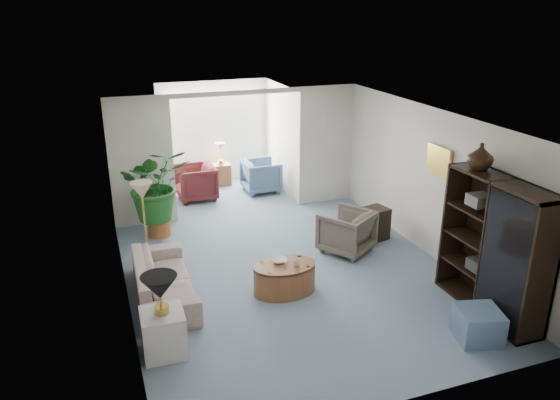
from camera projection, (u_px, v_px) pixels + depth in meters
name	position (u px, v px, depth m)	size (l,w,h in m)	color
floor	(293.00, 278.00, 8.47)	(6.00, 6.00, 0.00)	gray
sunroom_floor	(227.00, 195.00, 12.08)	(2.60, 2.60, 0.00)	gray
back_pier_left	(142.00, 163.00, 10.07)	(1.20, 0.12, 2.50)	white
back_pier_right	(326.00, 145.00, 11.28)	(1.20, 0.12, 2.50)	white
back_header	(237.00, 93.00, 10.26)	(2.60, 0.12, 0.10)	white
window_pane	(214.00, 124.00, 12.55)	(2.20, 0.02, 1.50)	white
window_blinds	(214.00, 124.00, 12.52)	(2.20, 0.02, 1.50)	white
framed_picture	(440.00, 161.00, 8.57)	(0.04, 0.50, 0.40)	#AE9F8B
sofa	(164.00, 279.00, 7.82)	(2.00, 0.78, 0.58)	beige
end_table	(164.00, 333.00, 6.57)	(0.52, 0.52, 0.57)	silver
table_lamp	(159.00, 287.00, 6.35)	(0.44, 0.44, 0.30)	black
floor_lamp	(142.00, 191.00, 8.58)	(0.36, 0.36, 0.28)	beige
coffee_table	(285.00, 278.00, 7.99)	(0.95, 0.95, 0.45)	brown
coffee_bowl	(279.00, 261.00, 7.98)	(0.22, 0.22, 0.05)	white
coffee_cup	(297.00, 263.00, 7.86)	(0.10, 0.10, 0.10)	beige
wingback_chair	(346.00, 231.00, 9.25)	(0.79, 0.81, 0.74)	#696153
side_table_dark	(373.00, 224.00, 9.76)	(0.49, 0.39, 0.59)	black
entertainment_cabinet	(494.00, 247.00, 7.27)	(0.46, 1.74, 1.93)	black
cabinet_urn	(481.00, 156.00, 7.31)	(0.35, 0.35, 0.37)	black
ottoman	(478.00, 325.00, 6.87)	(0.52, 0.52, 0.42)	slate
plant_pot	(160.00, 227.00, 9.95)	(0.40, 0.40, 0.32)	#99582C
house_plant	(156.00, 184.00, 9.66)	(1.23, 1.07, 1.37)	#1F5C20
sunroom_chair_blue	(261.00, 176.00, 12.20)	(0.78, 0.80, 0.73)	slate
sunroom_chair_maroon	(196.00, 182.00, 11.71)	(0.81, 0.84, 0.76)	#551D1D
sunroom_table	(221.00, 175.00, 12.66)	(0.42, 0.32, 0.51)	brown
shelf_clutter	(499.00, 243.00, 7.10)	(0.30, 1.09, 1.06)	#595653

